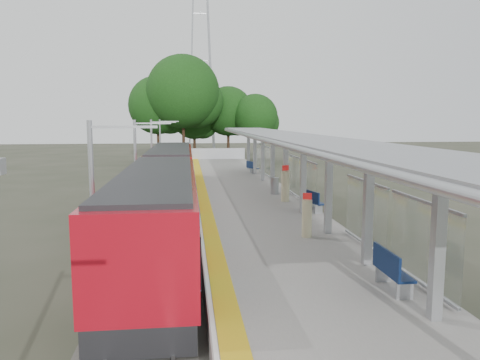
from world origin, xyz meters
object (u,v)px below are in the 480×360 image
bench_near (390,269)px  litter_bin (275,186)px  info_pillar_far (285,186)px  info_pillar_near (307,218)px  bench_mid (314,201)px  bench_far (252,167)px  train (166,187)px

bench_near → litter_bin: 15.93m
info_pillar_far → litter_bin: 2.53m
bench_near → info_pillar_near: size_ratio=0.96×
bench_mid → info_pillar_near: 5.06m
bench_far → litter_bin: bearing=-111.5°
bench_near → bench_mid: bench_near is taller
bench_mid → info_pillar_near: bearing=-121.7°
bench_near → info_pillar_far: info_pillar_far is taller
train → bench_near: size_ratio=17.15×
info_pillar_near → litter_bin: 10.26m
litter_bin → bench_far: bearing=89.3°
bench_far → litter_bin: size_ratio=1.49×
bench_mid → bench_far: 16.41m
train → litter_bin: train is taller
bench_near → info_pillar_near: 5.75m
train → litter_bin: 7.28m
bench_near → bench_mid: size_ratio=1.05×
train → info_pillar_far: train is taller
info_pillar_far → litter_bin: info_pillar_far is taller
bench_near → litter_bin: (-0.06, 15.93, -0.08)m
bench_near → bench_mid: bearing=85.7°
bench_near → info_pillar_far: size_ratio=0.82×
bench_near → bench_mid: 10.54m
bench_near → litter_bin: size_ratio=1.63×
info_pillar_near → litter_bin: size_ratio=1.70×
bench_far → info_pillar_far: size_ratio=0.76×
info_pillar_far → litter_bin: (-0.11, 2.50, -0.35)m
bench_mid → info_pillar_far: bearing=91.4°
train → bench_mid: 7.33m
bench_mid → litter_bin: bearing=85.8°
litter_bin → bench_mid: bearing=-80.7°
info_pillar_near → bench_mid: bearing=92.7°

